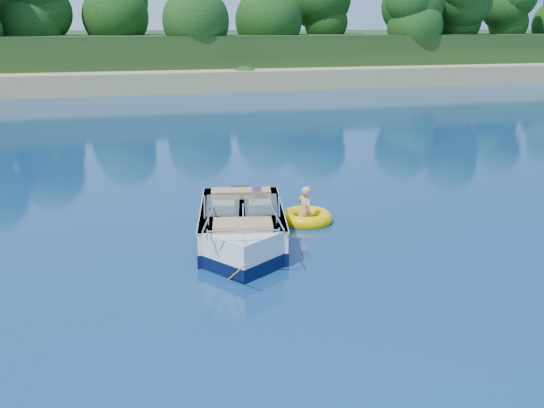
# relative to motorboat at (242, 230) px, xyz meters

# --- Properties ---
(ground) EXTENTS (160.00, 160.00, 0.00)m
(ground) POSITION_rel_motorboat_xyz_m (-0.85, -2.25, -0.34)
(ground) COLOR #0A1D4B
(ground) RESTS_ON ground
(shoreline) EXTENTS (170.00, 59.00, 6.00)m
(shoreline) POSITION_rel_motorboat_xyz_m (-0.85, 61.52, 0.63)
(shoreline) COLOR tan
(shoreline) RESTS_ON ground
(treeline) EXTENTS (150.00, 7.12, 8.19)m
(treeline) POSITION_rel_motorboat_xyz_m (-0.81, 38.76, 5.20)
(treeline) COLOR #312110
(treeline) RESTS_ON ground
(motorboat) EXTENTS (2.60, 5.27, 1.77)m
(motorboat) POSITION_rel_motorboat_xyz_m (0.00, 0.00, 0.00)
(motorboat) COLOR white
(motorboat) RESTS_ON ground
(tow_tube) EXTENTS (1.73, 1.73, 0.36)m
(tow_tube) POSITION_rel_motorboat_xyz_m (1.96, 1.20, -0.25)
(tow_tube) COLOR #FFC700
(tow_tube) RESTS_ON ground
(boy) EXTENTS (0.58, 0.80, 1.44)m
(boy) POSITION_rel_motorboat_xyz_m (1.88, 1.16, -0.34)
(boy) COLOR tan
(boy) RESTS_ON ground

